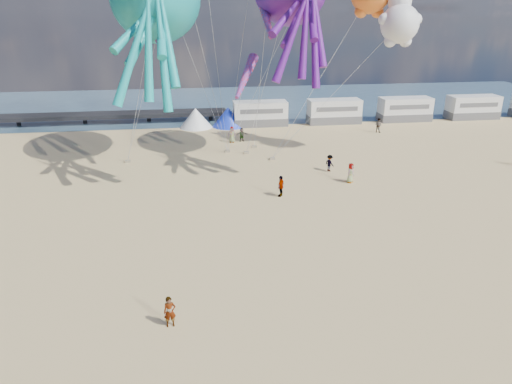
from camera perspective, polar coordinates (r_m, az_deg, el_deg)
name	(u,v)px	position (r m, az deg, el deg)	size (l,w,h in m)	color
ground	(258,347)	(20.92, 0.22, -18.83)	(120.00, 120.00, 0.00)	#DDBE7F
water	(208,103)	(72.01, -6.07, 10.95)	(120.00, 120.00, 0.00)	#3A586F
motorhome_0	(260,113)	(57.57, 0.53, 9.79)	(6.60, 2.50, 3.00)	silver
motorhome_1	(334,111)	(59.68, 9.73, 9.92)	(6.60, 2.50, 3.00)	silver
motorhome_2	(405,109)	(63.16, 18.11, 9.82)	(6.60, 2.50, 3.00)	silver
motorhome_3	(473,107)	(67.80, 25.47, 9.56)	(6.60, 2.50, 3.00)	silver
tent_white	(196,118)	(57.05, -7.55, 9.18)	(4.00, 4.00, 2.40)	white
tent_blue	(228,117)	(57.20, -3.49, 9.36)	(4.00, 4.00, 2.40)	#1933CC
standing_person	(170,312)	(21.93, -10.72, -14.50)	(0.56, 0.37, 1.54)	tan
beachgoer_0	(232,134)	(50.17, -3.04, 7.19)	(0.64, 0.42, 1.75)	#7F6659
beachgoer_1	(378,125)	(56.21, 15.04, 8.06)	(0.82, 0.54, 1.69)	#7F6659
beachgoer_2	(330,163)	(41.56, 9.19, 3.59)	(0.73, 0.57, 1.51)	#7F6659
beachgoer_3	(281,186)	(35.44, 3.13, 0.75)	(1.10, 0.63, 1.70)	#7F6659
beachgoer_4	(242,135)	(50.54, -1.80, 7.17)	(0.88, 0.36, 1.50)	#7F6659
beachgoer_6	(350,173)	(39.07, 11.73, 2.36)	(0.62, 0.41, 1.70)	#7F6659
sandbag_a	(128,161)	(45.20, -15.73, 3.69)	(0.50, 0.35, 0.22)	gray
sandbag_b	(246,153)	(46.29, -1.20, 4.96)	(0.50, 0.35, 0.22)	gray
sandbag_c	(272,159)	(44.40, 2.06, 4.19)	(0.50, 0.35, 0.22)	gray
sandbag_d	(254,147)	(48.35, -0.22, 5.71)	(0.50, 0.35, 0.22)	gray
sandbag_e	(227,151)	(46.84, -3.60, 5.12)	(0.50, 0.35, 0.22)	gray
kite_panda	(400,24)	(45.04, 17.52, 19.41)	(4.12, 3.88, 5.82)	white
windsock_left	(157,35)	(41.10, -12.28, 18.59)	(1.10, 7.48, 7.48)	red
windsock_mid	(266,18)	(40.83, 1.30, 20.93)	(1.00, 6.62, 6.62)	red
windsock_right	(246,77)	(38.13, -1.31, 14.21)	(0.90, 5.43, 5.43)	red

